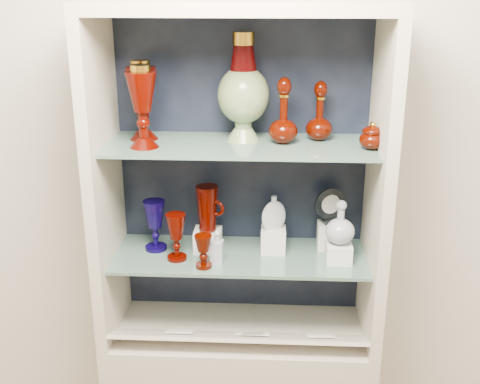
# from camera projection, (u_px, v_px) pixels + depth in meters

# --- Properties ---
(wall_back) EXTENTS (3.50, 0.02, 2.80)m
(wall_back) POSITION_uv_depth(u_px,v_px,m) (243.00, 148.00, 2.28)
(wall_back) COLOR beige
(wall_back) RESTS_ON ground
(cabinet_back_panel) EXTENTS (0.98, 0.02, 1.15)m
(cabinet_back_panel) POSITION_uv_depth(u_px,v_px,m) (243.00, 169.00, 2.28)
(cabinet_back_panel) COLOR black
(cabinet_back_panel) RESTS_ON cabinet_base
(cabinet_side_left) EXTENTS (0.04, 0.40, 1.15)m
(cabinet_side_left) POSITION_uv_depth(u_px,v_px,m) (105.00, 183.00, 2.12)
(cabinet_side_left) COLOR beige
(cabinet_side_left) RESTS_ON cabinet_base
(cabinet_side_right) EXTENTS (0.04, 0.40, 1.15)m
(cabinet_side_right) POSITION_uv_depth(u_px,v_px,m) (379.00, 188.00, 2.08)
(cabinet_side_right) COLOR beige
(cabinet_side_right) RESTS_ON cabinet_base
(cabinet_top_cap) EXTENTS (1.00, 0.40, 0.04)m
(cabinet_top_cap) POSITION_uv_depth(u_px,v_px,m) (240.00, 8.00, 1.90)
(cabinet_top_cap) COLOR beige
(cabinet_top_cap) RESTS_ON cabinet_side_left
(shelf_lower) EXTENTS (0.92, 0.34, 0.01)m
(shelf_lower) POSITION_uv_depth(u_px,v_px,m) (240.00, 256.00, 2.21)
(shelf_lower) COLOR slate
(shelf_lower) RESTS_ON cabinet_side_left
(shelf_upper) EXTENTS (0.92, 0.34, 0.01)m
(shelf_upper) POSITION_uv_depth(u_px,v_px,m) (240.00, 145.00, 2.07)
(shelf_upper) COLOR slate
(shelf_upper) RESTS_ON cabinet_side_left
(label_ledge) EXTENTS (0.92, 0.17, 0.09)m
(label_ledge) POSITION_uv_depth(u_px,v_px,m) (238.00, 337.00, 2.18)
(label_ledge) COLOR beige
(label_ledge) RESTS_ON cabinet_base
(label_card_0) EXTENTS (0.10, 0.06, 0.03)m
(label_card_0) POSITION_uv_depth(u_px,v_px,m) (180.00, 332.00, 2.18)
(label_card_0) COLOR white
(label_card_0) RESTS_ON label_ledge
(label_card_1) EXTENTS (0.10, 0.06, 0.03)m
(label_card_1) POSITION_uv_depth(u_px,v_px,m) (321.00, 336.00, 2.16)
(label_card_1) COLOR white
(label_card_1) RESTS_ON label_ledge
(label_card_2) EXTENTS (0.10, 0.06, 0.03)m
(label_card_2) POSITION_uv_depth(u_px,v_px,m) (256.00, 334.00, 2.17)
(label_card_2) COLOR white
(label_card_2) RESTS_ON label_ledge
(label_card_3) EXTENTS (0.10, 0.06, 0.03)m
(label_card_3) POSITION_uv_depth(u_px,v_px,m) (249.00, 334.00, 2.17)
(label_card_3) COLOR white
(label_card_3) RESTS_ON label_ledge
(pedestal_lamp_left) EXTENTS (0.14, 0.14, 0.27)m
(pedestal_lamp_left) POSITION_uv_depth(u_px,v_px,m) (142.00, 107.00, 1.98)
(pedestal_lamp_left) COLOR #430600
(pedestal_lamp_left) RESTS_ON shelf_upper
(pedestal_lamp_right) EXTENTS (0.13, 0.13, 0.28)m
(pedestal_lamp_right) POSITION_uv_depth(u_px,v_px,m) (142.00, 100.00, 2.08)
(pedestal_lamp_right) COLOR #430600
(pedestal_lamp_right) RESTS_ON shelf_upper
(enamel_urn) EXTENTS (0.24, 0.24, 0.37)m
(enamel_urn) POSITION_uv_depth(u_px,v_px,m) (243.00, 87.00, 2.06)
(enamel_urn) COLOR #074017
(enamel_urn) RESTS_ON shelf_upper
(ruby_decanter_a) EXTENTS (0.13, 0.13, 0.25)m
(ruby_decanter_a) POSITION_uv_depth(u_px,v_px,m) (284.00, 107.00, 2.03)
(ruby_decanter_a) COLOR #430A00
(ruby_decanter_a) RESTS_ON shelf_upper
(ruby_decanter_b) EXTENTS (0.11, 0.11, 0.22)m
(ruby_decanter_b) POSITION_uv_depth(u_px,v_px,m) (320.00, 109.00, 2.08)
(ruby_decanter_b) COLOR #430A00
(ruby_decanter_b) RESTS_ON shelf_upper
(lidded_bowl) EXTENTS (0.10, 0.10, 0.10)m
(lidded_bowl) POSITION_uv_depth(u_px,v_px,m) (372.00, 135.00, 1.99)
(lidded_bowl) COLOR #430A00
(lidded_bowl) RESTS_ON shelf_upper
(cobalt_goblet) EXTENTS (0.09, 0.09, 0.19)m
(cobalt_goblet) POSITION_uv_depth(u_px,v_px,m) (155.00, 225.00, 2.22)
(cobalt_goblet) COLOR #0C0344
(cobalt_goblet) RESTS_ON shelf_lower
(ruby_goblet_tall) EXTENTS (0.09, 0.09, 0.17)m
(ruby_goblet_tall) POSITION_uv_depth(u_px,v_px,m) (176.00, 237.00, 2.14)
(ruby_goblet_tall) COLOR #430600
(ruby_goblet_tall) RESTS_ON shelf_lower
(ruby_goblet_small) EXTENTS (0.07, 0.07, 0.12)m
(ruby_goblet_small) POSITION_uv_depth(u_px,v_px,m) (203.00, 251.00, 2.09)
(ruby_goblet_small) COLOR #430A00
(ruby_goblet_small) RESTS_ON shelf_lower
(riser_ruby_pitcher) EXTENTS (0.10, 0.10, 0.08)m
(riser_ruby_pitcher) POSITION_uv_depth(u_px,v_px,m) (208.00, 240.00, 2.23)
(riser_ruby_pitcher) COLOR silver
(riser_ruby_pitcher) RESTS_ON shelf_lower
(ruby_pitcher) EXTENTS (0.15, 0.13, 0.17)m
(ruby_pitcher) POSITION_uv_depth(u_px,v_px,m) (207.00, 208.00, 2.19)
(ruby_pitcher) COLOR #430600
(ruby_pitcher) RESTS_ON riser_ruby_pitcher
(clear_square_bottle) EXTENTS (0.05, 0.05, 0.12)m
(clear_square_bottle) POSITION_uv_depth(u_px,v_px,m) (217.00, 247.00, 2.12)
(clear_square_bottle) COLOR #959EAB
(clear_square_bottle) RESTS_ON shelf_lower
(riser_flat_flask) EXTENTS (0.09, 0.09, 0.09)m
(riser_flat_flask) POSITION_uv_depth(u_px,v_px,m) (273.00, 240.00, 2.22)
(riser_flat_flask) COLOR silver
(riser_flat_flask) RESTS_ON shelf_lower
(flat_flask) EXTENTS (0.10, 0.07, 0.13)m
(flat_flask) POSITION_uv_depth(u_px,v_px,m) (274.00, 212.00, 2.18)
(flat_flask) COLOR silver
(flat_flask) RESTS_ON riser_flat_flask
(riser_clear_round_decanter) EXTENTS (0.09, 0.09, 0.07)m
(riser_clear_round_decanter) POSITION_uv_depth(u_px,v_px,m) (339.00, 252.00, 2.14)
(riser_clear_round_decanter) COLOR silver
(riser_clear_round_decanter) RESTS_ON shelf_lower
(clear_round_decanter) EXTENTS (0.11, 0.11, 0.15)m
(clear_round_decanter) POSITION_uv_depth(u_px,v_px,m) (340.00, 223.00, 2.11)
(clear_round_decanter) COLOR #959EAB
(clear_round_decanter) RESTS_ON riser_clear_round_decanter
(riser_cameo_medallion) EXTENTS (0.08, 0.08, 0.10)m
(riser_cameo_medallion) POSITION_uv_depth(u_px,v_px,m) (328.00, 236.00, 2.25)
(riser_cameo_medallion) COLOR silver
(riser_cameo_medallion) RESTS_ON shelf_lower
(cameo_medallion) EXTENTS (0.13, 0.09, 0.14)m
(cameo_medallion) POSITION_uv_depth(u_px,v_px,m) (330.00, 205.00, 2.21)
(cameo_medallion) COLOR black
(cameo_medallion) RESTS_ON riser_cameo_medallion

